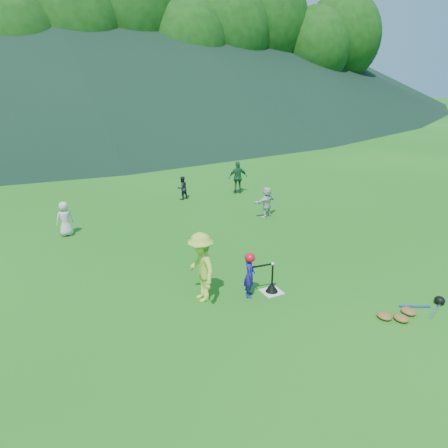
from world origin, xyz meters
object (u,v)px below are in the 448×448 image
(home_plate, at_px, (272,292))
(fielder_a, at_px, (65,219))
(batter_child, at_px, (249,275))
(fielder_c, at_px, (238,177))
(equipment_pile, at_px, (409,311))
(adult_coach, at_px, (201,267))
(fielder_b, at_px, (182,188))
(batting_tee, at_px, (272,287))
(fielder_d, at_px, (267,202))

(home_plate, distance_m, fielder_a, 7.11)
(batter_child, xyz_separation_m, fielder_a, (-3.21, 5.91, 0.02))
(fielder_c, xyz_separation_m, equipment_pile, (-1.22, -9.97, -0.61))
(adult_coach, height_order, fielder_c, adult_coach)
(fielder_b, bearing_deg, adult_coach, 55.17)
(batter_child, height_order, adult_coach, adult_coach)
(home_plate, relative_size, fielder_a, 0.41)
(home_plate, relative_size, equipment_pile, 0.25)
(fielder_a, xyz_separation_m, batting_tee, (3.77, -6.01, -0.42))
(fielder_c, xyz_separation_m, batting_tee, (-3.33, -7.81, -0.54))
(home_plate, bearing_deg, adult_coach, 164.89)
(batter_child, xyz_separation_m, fielder_b, (1.51, 7.95, -0.06))
(batting_tee, bearing_deg, adult_coach, 164.89)
(batting_tee, xyz_separation_m, equipment_pile, (2.11, -2.15, -0.06))
(batting_tee, bearing_deg, equipment_pile, -45.57)
(fielder_c, bearing_deg, fielder_a, 26.48)
(fielder_a, xyz_separation_m, fielder_d, (6.57, -1.29, -0.01))
(adult_coach, height_order, fielder_b, adult_coach)
(batter_child, distance_m, fielder_b, 8.10)
(home_plate, height_order, batter_child, batter_child)
(home_plate, distance_m, adult_coach, 1.85)
(batter_child, distance_m, fielder_a, 6.73)
(batter_child, bearing_deg, adult_coach, 102.83)
(home_plate, bearing_deg, fielder_b, 83.29)
(adult_coach, distance_m, fielder_d, 6.15)
(fielder_c, distance_m, batting_tee, 8.51)
(fielder_b, bearing_deg, fielder_d, 102.84)
(batter_child, xyz_separation_m, equipment_pile, (2.67, -2.25, -0.46))
(adult_coach, bearing_deg, fielder_d, 135.78)
(fielder_d, bearing_deg, adult_coach, 27.24)
(fielder_a, distance_m, fielder_d, 6.70)
(batter_child, height_order, fielder_c, fielder_c)
(batter_child, height_order, fielder_b, batter_child)
(fielder_a, bearing_deg, home_plate, 113.87)
(fielder_b, distance_m, equipment_pile, 10.27)
(home_plate, bearing_deg, batter_child, 170.40)
(adult_coach, bearing_deg, home_plate, 76.51)
(fielder_b, relative_size, fielder_d, 0.85)
(batter_child, distance_m, fielder_d, 5.72)
(fielder_b, distance_m, batting_tee, 8.11)
(batter_child, relative_size, fielder_b, 1.13)
(home_plate, bearing_deg, equipment_pile, -45.57)
(adult_coach, distance_m, fielder_c, 8.88)
(home_plate, height_order, adult_coach, adult_coach)
(fielder_d, bearing_deg, batting_tee, 42.43)
(fielder_b, bearing_deg, fielder_a, 7.16)
(home_plate, distance_m, fielder_c, 8.52)
(fielder_c, height_order, equipment_pile, fielder_c)
(batting_tee, bearing_deg, batter_child, 170.40)
(home_plate, xyz_separation_m, fielder_d, (2.80, 4.72, 0.54))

